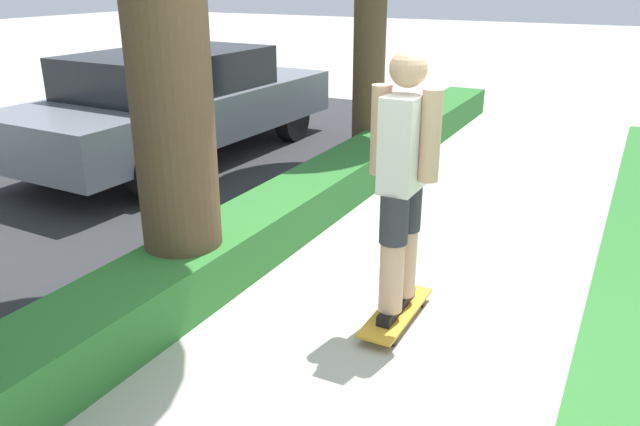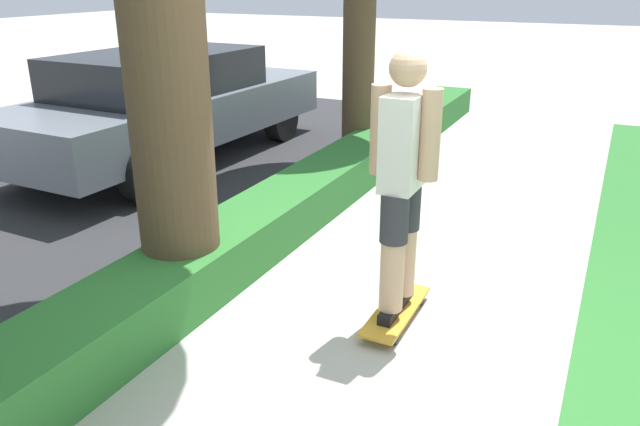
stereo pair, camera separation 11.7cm
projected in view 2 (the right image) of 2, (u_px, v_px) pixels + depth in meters
The scene contains 5 objects.
ground_plane at pixel (395, 352), 3.92m from camera, with size 60.00×60.00×0.00m, color #ADA89E.
hedge_row at pixel (187, 274), 4.50m from camera, with size 15.12×0.60×0.40m.
skateboard at pixel (396, 311), 4.26m from camera, with size 0.83×0.24×0.09m.
skater_person at pixel (402, 180), 3.93m from camera, with size 0.51×0.45×1.74m.
parked_car_middle at pixel (166, 103), 7.77m from camera, with size 4.67×1.91×1.36m.
Camera 2 is at (-3.22, -1.03, 2.22)m, focal length 35.00 mm.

